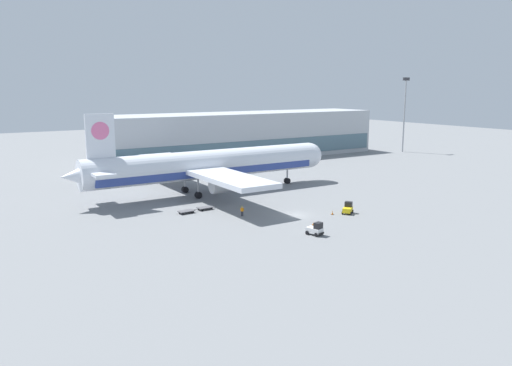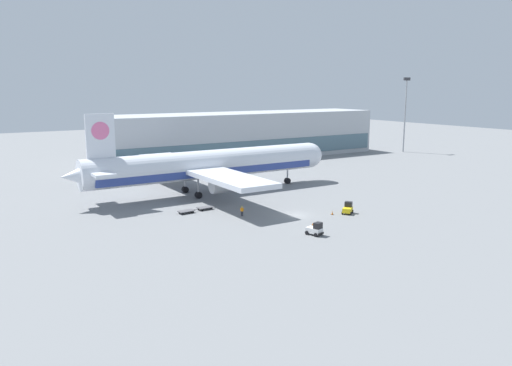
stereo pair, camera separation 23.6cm
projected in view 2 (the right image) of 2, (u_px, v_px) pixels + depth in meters
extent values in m
plane|color=slate|center=(296.00, 215.00, 85.72)|extent=(400.00, 400.00, 0.00)
cube|color=#B2B7BC|center=(243.00, 135.00, 154.20)|extent=(90.00, 18.00, 14.00)
cube|color=slate|center=(259.00, 149.00, 147.24)|extent=(88.20, 0.20, 4.90)
cylinder|color=#9EA0A5|center=(405.00, 117.00, 167.86)|extent=(0.50, 0.50, 23.88)
cube|color=#333338|center=(407.00, 79.00, 165.52)|extent=(2.80, 0.50, 1.00)
cylinder|color=silver|center=(209.00, 164.00, 102.49)|extent=(52.03, 6.05, 5.80)
cube|color=#2D428E|center=(210.00, 170.00, 102.74)|extent=(47.87, 5.91, 1.45)
sphere|color=silver|center=(309.00, 155.00, 116.03)|extent=(5.68, 5.68, 5.68)
cone|color=silver|center=(79.00, 176.00, 88.95)|extent=(6.41, 5.54, 5.51)
cube|color=silver|center=(100.00, 136.00, 89.82)|extent=(5.20, 0.46, 8.00)
cylinder|color=pink|center=(100.00, 131.00, 89.64)|extent=(3.20, 0.57, 3.20)
cube|color=silver|center=(97.00, 171.00, 90.47)|extent=(3.66, 13.02, 0.50)
cube|color=silver|center=(198.00, 169.00, 101.27)|extent=(8.23, 48.04, 0.90)
cylinder|color=#9EA0A5|center=(222.00, 185.00, 93.22)|extent=(4.21, 2.82, 2.80)
cylinder|color=#9EA0A5|center=(178.00, 171.00, 110.01)|extent=(4.21, 2.82, 2.80)
cylinder|color=#9EA0A5|center=(287.00, 172.00, 113.43)|extent=(0.36, 0.36, 4.00)
cylinder|color=black|center=(287.00, 181.00, 113.81)|extent=(1.30, 0.91, 1.30)
cylinder|color=#9EA0A5|center=(198.00, 185.00, 98.31)|extent=(0.36, 0.36, 4.00)
cylinder|color=black|center=(198.00, 195.00, 98.69)|extent=(1.30, 0.91, 1.30)
cylinder|color=#9EA0A5|center=(185.00, 180.00, 103.64)|extent=(0.36, 0.36, 4.00)
cylinder|color=black|center=(185.00, 190.00, 104.02)|extent=(1.30, 0.91, 1.30)
cube|color=silver|center=(314.00, 230.00, 74.17)|extent=(1.97, 2.59, 0.80)
cube|color=black|center=(318.00, 226.00, 73.58)|extent=(1.44, 1.20, 0.90)
cube|color=black|center=(321.00, 234.00, 73.41)|extent=(1.26, 0.49, 0.24)
cylinder|color=black|center=(321.00, 233.00, 74.22)|extent=(0.39, 0.64, 0.60)
cylinder|color=black|center=(316.00, 235.00, 73.20)|extent=(0.39, 0.64, 0.60)
cylinder|color=black|center=(312.00, 231.00, 75.28)|extent=(0.39, 0.64, 0.60)
cylinder|color=black|center=(307.00, 233.00, 74.26)|extent=(0.39, 0.64, 0.60)
cube|color=yellow|center=(348.00, 210.00, 86.60)|extent=(2.68, 2.48, 0.80)
cube|color=black|center=(349.00, 204.00, 87.03)|extent=(1.46, 1.53, 0.90)
cube|color=black|center=(349.00, 210.00, 87.77)|extent=(0.87, 1.12, 0.24)
cylinder|color=black|center=(344.00, 211.00, 87.66)|extent=(0.63, 0.55, 0.60)
cylinder|color=black|center=(352.00, 211.00, 87.15)|extent=(0.63, 0.55, 0.60)
cylinder|color=black|center=(343.00, 213.00, 86.19)|extent=(0.63, 0.55, 0.60)
cylinder|color=black|center=(351.00, 213.00, 85.68)|extent=(0.63, 0.55, 0.60)
cube|color=#56565B|center=(186.00, 211.00, 86.93)|extent=(2.90, 1.69, 0.12)
cube|color=#56565B|center=(196.00, 209.00, 88.01)|extent=(0.90, 0.14, 0.08)
cylinder|color=black|center=(189.00, 211.00, 88.05)|extent=(0.37, 0.17, 0.36)
cylinder|color=black|center=(193.00, 212.00, 87.04)|extent=(0.37, 0.17, 0.36)
cylinder|color=black|center=(180.00, 212.00, 86.91)|extent=(0.37, 0.17, 0.36)
cylinder|color=black|center=(183.00, 214.00, 85.90)|extent=(0.37, 0.17, 0.36)
cube|color=#56565B|center=(205.00, 207.00, 89.51)|extent=(2.90, 1.69, 0.12)
cube|color=#56565B|center=(214.00, 206.00, 90.59)|extent=(0.90, 0.14, 0.08)
cylinder|color=black|center=(208.00, 207.00, 90.63)|extent=(0.37, 0.17, 0.36)
cylinder|color=black|center=(212.00, 209.00, 89.62)|extent=(0.37, 0.17, 0.36)
cylinder|color=black|center=(199.00, 209.00, 89.49)|extent=(0.37, 0.17, 0.36)
cylinder|color=black|center=(202.00, 210.00, 88.48)|extent=(0.37, 0.17, 0.36)
cylinder|color=black|center=(241.00, 214.00, 85.07)|extent=(0.14, 0.14, 0.83)
cylinder|color=black|center=(243.00, 214.00, 85.05)|extent=(0.14, 0.14, 0.83)
cube|color=orange|center=(242.00, 210.00, 84.92)|extent=(0.42, 0.40, 0.62)
cylinder|color=orange|center=(241.00, 209.00, 84.95)|extent=(0.09, 0.09, 0.56)
cylinder|color=orange|center=(243.00, 209.00, 84.88)|extent=(0.09, 0.09, 0.56)
sphere|color=tan|center=(242.00, 207.00, 84.84)|extent=(0.22, 0.22, 0.22)
sphere|color=yellow|center=(242.00, 207.00, 84.83)|extent=(0.21, 0.21, 0.21)
cube|color=black|center=(332.00, 215.00, 86.06)|extent=(0.40, 0.40, 0.04)
cone|color=orange|center=(332.00, 213.00, 85.99)|extent=(0.32, 0.32, 0.68)
cylinder|color=white|center=(332.00, 212.00, 85.99)|extent=(0.19, 0.19, 0.09)
cube|color=black|center=(313.00, 225.00, 79.33)|extent=(0.40, 0.40, 0.04)
cone|color=orange|center=(313.00, 224.00, 79.28)|extent=(0.32, 0.32, 0.50)
cylinder|color=white|center=(313.00, 224.00, 79.27)|extent=(0.19, 0.19, 0.07)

